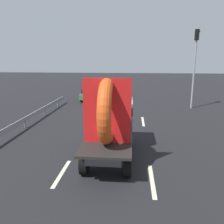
% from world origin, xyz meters
% --- Properties ---
extents(ground_plane, '(120.00, 120.00, 0.00)m').
position_xyz_m(ground_plane, '(0.00, 0.00, 0.00)').
color(ground_plane, black).
extents(flatbed_truck, '(2.02, 5.16, 3.75)m').
position_xyz_m(flatbed_truck, '(-0.05, -0.07, 1.74)').
color(flatbed_truck, black).
rests_on(flatbed_truck, ground_plane).
extents(distant_sedan, '(1.71, 4.00, 1.30)m').
position_xyz_m(distant_sedan, '(-3.60, 14.02, 0.70)').
color(distant_sedan, black).
rests_on(distant_sedan, ground_plane).
extents(traffic_light, '(0.42, 0.36, 6.85)m').
position_xyz_m(traffic_light, '(6.30, 10.70, 4.38)').
color(traffic_light, gray).
rests_on(traffic_light, ground_plane).
extents(guardrail, '(0.10, 13.54, 0.71)m').
position_xyz_m(guardrail, '(-6.07, 5.20, 0.53)').
color(guardrail, gray).
rests_on(guardrail, ground_plane).
extents(lane_dash_left_near, '(0.16, 2.24, 0.01)m').
position_xyz_m(lane_dash_left_near, '(-1.82, -2.21, 0.00)').
color(lane_dash_left_near, beige).
rests_on(lane_dash_left_near, ground_plane).
extents(lane_dash_left_far, '(0.16, 2.28, 0.01)m').
position_xyz_m(lane_dash_left_far, '(-1.82, 5.19, 0.00)').
color(lane_dash_left_far, beige).
rests_on(lane_dash_left_far, ground_plane).
extents(lane_dash_right_near, '(0.16, 2.42, 0.01)m').
position_xyz_m(lane_dash_right_near, '(1.73, -2.45, 0.00)').
color(lane_dash_right_near, beige).
rests_on(lane_dash_right_near, ground_plane).
extents(lane_dash_right_far, '(0.16, 2.45, 0.01)m').
position_xyz_m(lane_dash_right_far, '(1.73, 5.79, 0.00)').
color(lane_dash_right_far, beige).
rests_on(lane_dash_right_far, ground_plane).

